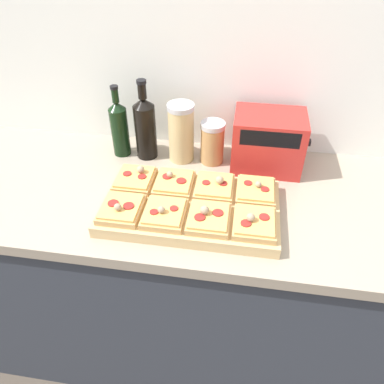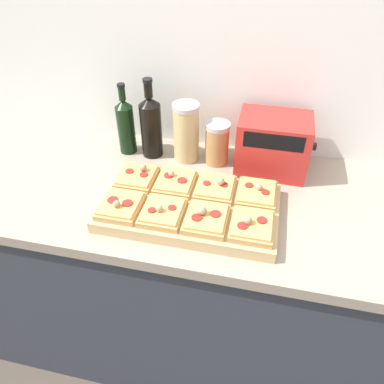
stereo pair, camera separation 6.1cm
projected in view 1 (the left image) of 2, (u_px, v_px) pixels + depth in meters
wall_back at (203, 60)px, 1.35m from camera, size 6.00×0.06×2.50m
kitchen_counter at (189, 276)px, 1.58m from camera, size 2.63×0.67×0.92m
cutting_board at (191, 207)px, 1.20m from camera, size 0.56×0.32×0.04m
pizza_slice_back_left at (135, 179)px, 1.26m from camera, size 0.12×0.14×0.05m
pizza_slice_back_midleft at (174, 183)px, 1.24m from camera, size 0.12×0.14×0.05m
pizza_slice_back_midright at (215, 187)px, 1.22m from camera, size 0.12×0.14×0.05m
pizza_slice_back_right at (256, 191)px, 1.21m from camera, size 0.12×0.14×0.05m
pizza_slice_front_left at (121, 209)px, 1.14m from camera, size 0.12×0.14×0.05m
pizza_slice_front_midleft at (164, 213)px, 1.12m from camera, size 0.12×0.14×0.05m
pizza_slice_front_midright at (209, 218)px, 1.11m from camera, size 0.12×0.14×0.06m
pizza_slice_front_right at (254, 223)px, 1.09m from camera, size 0.12×0.14×0.05m
olive_oil_bottle at (119, 127)px, 1.41m from camera, size 0.07×0.07×0.28m
wine_bottle at (145, 127)px, 1.39m from camera, size 0.08×0.08×0.31m
grain_jar_tall at (181, 133)px, 1.38m from camera, size 0.10×0.10×0.23m
grain_jar_short at (212, 142)px, 1.39m from camera, size 0.09×0.09×0.16m
toaster_oven at (268, 142)px, 1.35m from camera, size 0.27×0.18×0.21m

